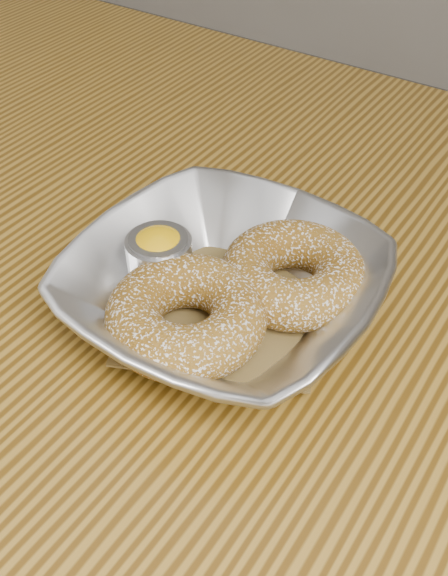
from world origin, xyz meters
The scene contains 6 objects.
table centered at (0.00, 0.00, 0.65)m, with size 1.20×0.80×0.75m.
serving_bowl centered at (0.10, -0.07, 0.78)m, with size 0.23×0.23×0.06m, color silver.
parchment centered at (0.10, -0.07, 0.76)m, with size 0.14×0.14×0.00m, color brown.
donut_back centered at (0.14, -0.03, 0.78)m, with size 0.11×0.11×0.04m, color brown.
donut_front centered at (0.10, -0.11, 0.78)m, with size 0.12×0.12×0.04m, color brown.
ramekin centered at (0.04, -0.07, 0.78)m, with size 0.05×0.05×0.05m.
Camera 1 is at (0.31, -0.38, 1.12)m, focal length 42.00 mm.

